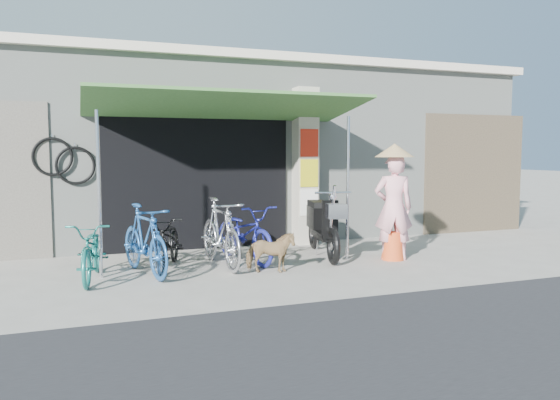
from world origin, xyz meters
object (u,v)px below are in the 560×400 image
object	(u,v)px
street_dog	(270,252)
nun	(394,203)
bike_blue	(145,240)
moped	(322,225)
bike_navy	(245,233)
bike_teal	(93,251)
bike_black	(169,242)
bike_silver	(220,233)

from	to	relation	value
street_dog	nun	world-z (taller)	nun
nun	bike_blue	bearing A→B (deg)	16.88
street_dog	moped	distance (m)	1.60
bike_blue	bike_navy	size ratio (longest dim) A/B	0.96
nun	street_dog	bearing A→B (deg)	26.76
street_dog	moped	bearing A→B (deg)	-33.86
bike_navy	moped	xyz separation A→B (m)	(1.38, 0.00, 0.06)
bike_teal	bike_black	size ratio (longest dim) A/B	1.00
bike_blue	bike_teal	bearing A→B (deg)	175.42
bike_black	street_dog	distance (m)	1.57
bike_silver	bike_blue	bearing A→B (deg)	-175.46
bike_black	moped	xyz separation A→B (m)	(2.63, 0.16, 0.11)
moped	bike_blue	bearing A→B (deg)	-159.91
bike_blue	nun	distance (m)	4.01
bike_navy	moped	size ratio (longest dim) A/B	0.88
bike_teal	bike_black	world-z (taller)	bike_teal
bike_silver	street_dog	xyz separation A→B (m)	(0.58, -0.68, -0.23)
street_dog	bike_black	bearing A→B (deg)	79.85
bike_teal	bike_silver	distance (m)	1.91
bike_black	bike_silver	bearing A→B (deg)	12.22
nun	bike_teal	bearing A→B (deg)	18.86
bike_blue	street_dog	bearing A→B (deg)	-29.83
bike_black	nun	distance (m)	3.67
bike_navy	nun	size ratio (longest dim) A/B	0.93
bike_teal	bike_navy	world-z (taller)	bike_navy
moped	nun	distance (m)	1.26
bike_navy	bike_teal	bearing A→B (deg)	-178.89
bike_silver	bike_navy	xyz separation A→B (m)	(0.47, 0.25, -0.07)
nun	bike_silver	bearing A→B (deg)	11.70
bike_teal	bike_silver	size ratio (longest dim) A/B	0.89
bike_black	bike_blue	bearing A→B (deg)	-125.90
bike_silver	nun	size ratio (longest dim) A/B	0.93
bike_blue	moped	world-z (taller)	moped
bike_black	moped	size ratio (longest dim) A/B	0.78
bike_black	nun	world-z (taller)	nun
bike_navy	street_dog	bearing A→B (deg)	-95.40
street_dog	bike_navy	bearing A→B (deg)	26.27
bike_silver	moped	distance (m)	1.87
bike_teal	street_dog	bearing A→B (deg)	-0.11
bike_blue	moped	xyz separation A→B (m)	(3.02, 0.43, 0.02)
bike_teal	street_dog	world-z (taller)	bike_teal
bike_teal	nun	bearing A→B (deg)	7.01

